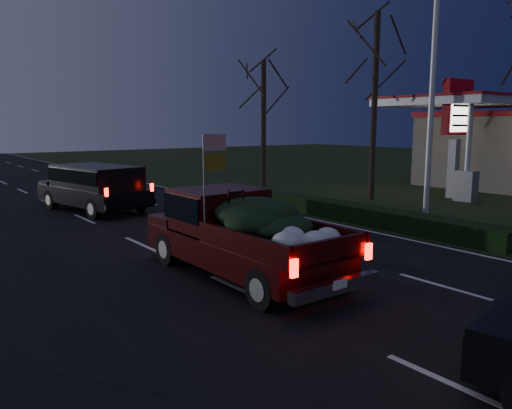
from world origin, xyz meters
TOP-DOWN VIEW (x-y plane):
  - ground at (0.00, 0.00)m, footprint 120.00×120.00m
  - road_asphalt at (0.00, 0.00)m, footprint 14.00×120.00m
  - hedge_row at (7.80, 3.00)m, footprint 1.00×10.00m
  - light_pole at (9.50, 2.00)m, footprint 0.50×0.90m
  - gas_price_pylon at (16.00, 4.99)m, footprint 2.00×0.41m
  - gas_canopy at (18.00, 6.00)m, footprint 7.10×6.10m
  - bare_tree_mid at (12.50, 7.00)m, footprint 3.60×3.60m
  - bare_tree_far at (11.50, 14.00)m, footprint 3.60×3.60m
  - pickup_truck at (0.63, 0.82)m, footprint 2.14×5.57m
  - lead_suv at (0.98, 11.52)m, footprint 3.14×5.57m

SIDE VIEW (x-z plane):
  - ground at x=0.00m, z-range 0.00..0.00m
  - road_asphalt at x=0.00m, z-range 0.00..0.02m
  - hedge_row at x=7.80m, z-range 0.00..0.60m
  - pickup_truck at x=0.63m, z-range -0.37..2.55m
  - lead_suv at x=0.98m, z-range 0.39..1.89m
  - gas_price_pylon at x=16.00m, z-range 0.98..6.56m
  - gas_canopy at x=18.00m, z-range 1.91..6.79m
  - bare_tree_far at x=11.50m, z-range 1.73..8.73m
  - light_pole at x=9.50m, z-range 0.90..10.06m
  - bare_tree_mid at x=12.50m, z-range 2.10..10.60m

